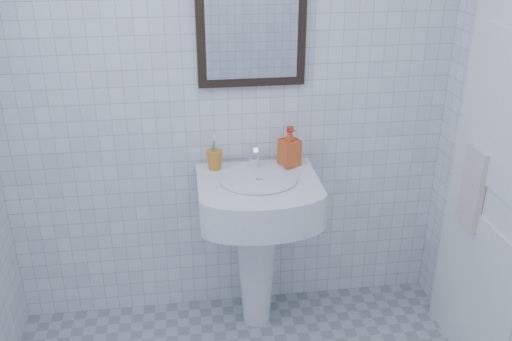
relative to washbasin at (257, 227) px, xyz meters
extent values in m
cube|color=silver|center=(-0.11, 0.21, 0.67)|extent=(2.20, 0.02, 2.50)
cone|color=white|center=(0.00, 0.02, -0.23)|extent=(0.22, 0.22, 0.70)
cube|color=white|center=(0.00, -0.03, 0.19)|extent=(0.56, 0.40, 0.17)
cube|color=white|center=(0.00, 0.13, 0.26)|extent=(0.56, 0.10, 0.03)
cylinder|color=white|center=(0.00, -0.06, 0.28)|extent=(0.35, 0.35, 0.01)
cylinder|color=white|center=(0.00, 0.10, 0.30)|extent=(0.05, 0.05, 0.05)
cylinder|color=white|center=(0.00, 0.09, 0.36)|extent=(0.03, 0.09, 0.08)
cylinder|color=white|center=(0.00, 0.12, 0.34)|extent=(0.03, 0.05, 0.09)
imported|color=red|center=(0.17, 0.11, 0.37)|extent=(0.11, 0.12, 0.19)
cube|color=black|center=(0.00, 0.20, 0.97)|extent=(0.50, 0.04, 0.62)
cube|color=white|center=(0.00, 0.18, 0.97)|extent=(0.42, 0.00, 0.54)
cube|color=white|center=(0.97, -0.44, 0.42)|extent=(0.04, 0.80, 2.00)
torus|color=white|center=(0.95, -0.28, 0.47)|extent=(0.01, 0.18, 0.18)
cube|color=white|center=(0.93, -0.28, 0.29)|extent=(0.03, 0.16, 0.38)
camera|label=1|loc=(-0.33, -2.39, 1.42)|focal=40.00mm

